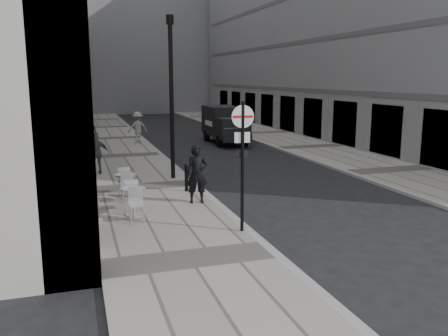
# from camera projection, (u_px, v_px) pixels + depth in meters

# --- Properties ---
(ground) EXTENTS (120.00, 120.00, 0.00)m
(ground) POSITION_uv_depth(u_px,v_px,m) (327.00, 304.00, 8.92)
(ground) COLOR black
(ground) RESTS_ON ground
(sidewalk) EXTENTS (4.00, 60.00, 0.12)m
(sidewalk) POSITION_uv_depth(u_px,v_px,m) (123.00, 156.00, 25.18)
(sidewalk) COLOR gray
(sidewalk) RESTS_ON ground
(far_sidewalk) EXTENTS (4.00, 60.00, 0.12)m
(far_sidewalk) POSITION_uv_depth(u_px,v_px,m) (309.00, 147.00, 28.42)
(far_sidewalk) COLOR gray
(far_sidewalk) RESTS_ON ground
(building_far) EXTENTS (24.00, 16.00, 22.00)m
(building_far) POSITION_uv_depth(u_px,v_px,m) (118.00, 22.00, 59.74)
(building_far) COLOR slate
(building_far) RESTS_ON ground
(walking_man) EXTENTS (0.76, 0.55, 1.92)m
(walking_man) POSITION_uv_depth(u_px,v_px,m) (197.00, 174.00, 15.48)
(walking_man) COLOR black
(walking_man) RESTS_ON sidewalk
(sign_post) EXTENTS (0.60, 0.10, 3.47)m
(sign_post) POSITION_uv_depth(u_px,v_px,m) (243.00, 149.00, 12.36)
(sign_post) COLOR black
(sign_post) RESTS_ON sidewalk
(lamppost) EXTENTS (0.29, 0.29, 6.45)m
(lamppost) POSITION_uv_depth(u_px,v_px,m) (171.00, 90.00, 18.86)
(lamppost) COLOR black
(lamppost) RESTS_ON sidewalk
(bollard_near) EXTENTS (0.11, 0.11, 0.85)m
(bollard_near) POSITION_uv_depth(u_px,v_px,m) (173.00, 167.00, 19.50)
(bollard_near) COLOR black
(bollard_near) RESTS_ON sidewalk
(bollard_far) EXTENTS (0.13, 0.13, 0.94)m
(bollard_far) POSITION_uv_depth(u_px,v_px,m) (186.00, 178.00, 17.14)
(bollard_far) COLOR black
(bollard_far) RESTS_ON sidewalk
(panel_van) EXTENTS (1.93, 5.01, 2.34)m
(panel_van) POSITION_uv_depth(u_px,v_px,m) (224.00, 123.00, 30.39)
(panel_van) COLOR black
(panel_van) RESTS_ON ground
(cyclist) EXTENTS (1.71, 0.92, 1.75)m
(cyclist) POSITION_uv_depth(u_px,v_px,m) (230.00, 136.00, 28.65)
(cyclist) COLOR black
(cyclist) RESTS_ON ground
(pedestrian_a) EXTENTS (1.05, 0.45, 1.79)m
(pedestrian_a) POSITION_uv_depth(u_px,v_px,m) (97.00, 153.00, 20.15)
(pedestrian_a) COLOR #4E4E52
(pedestrian_a) RESTS_ON sidewalk
(pedestrian_b) EXTENTS (1.36, 0.91, 1.95)m
(pedestrian_b) POSITION_uv_depth(u_px,v_px,m) (138.00, 127.00, 29.76)
(pedestrian_b) COLOR gray
(pedestrian_b) RESTS_ON sidewalk
(pedestrian_c) EXTENTS (0.86, 0.65, 1.59)m
(pedestrian_c) POSITION_uv_depth(u_px,v_px,m) (90.00, 131.00, 29.56)
(pedestrian_c) COLOR black
(pedestrian_c) RESTS_ON sidewalk
(cafe_table_near) EXTENTS (0.77, 1.73, 0.99)m
(cafe_table_near) POSITION_uv_depth(u_px,v_px,m) (134.00, 199.00, 14.10)
(cafe_table_near) COLOR silver
(cafe_table_near) RESTS_ON sidewalk
(cafe_table_mid) EXTENTS (0.75, 1.70, 0.97)m
(cafe_table_mid) POSITION_uv_depth(u_px,v_px,m) (126.00, 184.00, 16.21)
(cafe_table_mid) COLOR #B6B5B8
(cafe_table_mid) RESTS_ON sidewalk
(cafe_table_far) EXTENTS (0.78, 1.76, 1.00)m
(cafe_table_far) POSITION_uv_depth(u_px,v_px,m) (91.00, 145.00, 25.35)
(cafe_table_far) COLOR silver
(cafe_table_far) RESTS_ON sidewalk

